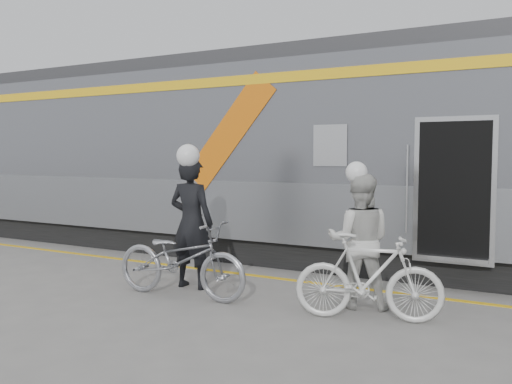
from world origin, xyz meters
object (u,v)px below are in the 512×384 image
Objects in this scene: bicycle_right at (368,277)px; woman at (359,241)px; man at (191,223)px; bicycle_left at (181,259)px.

woman is at bearing 12.97° from bicycle_right.
woman is 0.99× the size of bicycle_right.
bicycle_right is at bearing 170.81° from man.
bicycle_right is at bearing 102.97° from woman.
man is at bearing -10.85° from woman.
bicycle_left is at bearing 107.12° from man.
bicycle_left is (0.20, -0.55, -0.46)m from man.
woman is (2.46, 0.77, 0.35)m from bicycle_left.
bicycle_right is (0.30, -0.55, -0.36)m from woman.
woman is 0.72m from bicycle_right.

